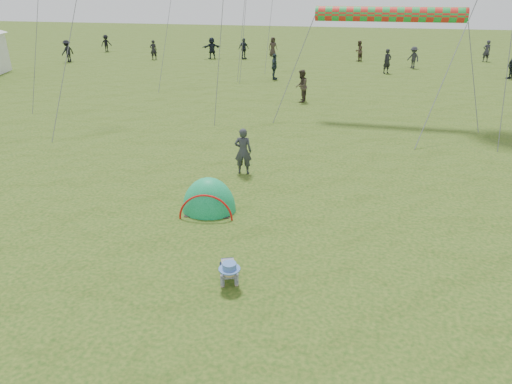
# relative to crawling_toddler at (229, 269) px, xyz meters

# --- Properties ---
(ground) EXTENTS (140.00, 140.00, 0.00)m
(ground) POSITION_rel_crawling_toddler_xyz_m (-0.57, 0.42, -0.31)
(ground) COLOR #193F10
(crawling_toddler) EXTENTS (0.82, 0.96, 0.62)m
(crawling_toddler) POSITION_rel_crawling_toddler_xyz_m (0.00, 0.00, 0.00)
(crawling_toddler) COLOR black
(crawling_toddler) RESTS_ON ground
(popup_tent) EXTENTS (1.68, 1.46, 1.94)m
(popup_tent) POSITION_rel_crawling_toddler_xyz_m (-1.50, 3.15, -0.31)
(popup_tent) COLOR #027B30
(popup_tent) RESTS_ON ground
(standing_adult) EXTENTS (0.61, 0.44, 1.57)m
(standing_adult) POSITION_rel_crawling_toddler_xyz_m (-1.28, 6.08, 0.47)
(standing_adult) COLOR #2F3036
(standing_adult) RESTS_ON ground
(crowd_person_0) EXTENTS (0.71, 0.56, 1.73)m
(crowd_person_0) POSITION_rel_crawling_toddler_xyz_m (12.15, 35.46, 0.55)
(crowd_person_0) COLOR #2C2A36
(crowd_person_0) RESTS_ON ground
(crowd_person_1) EXTENTS (0.70, 0.87, 1.72)m
(crowd_person_1) POSITION_rel_crawling_toddler_xyz_m (-0.90, 17.00, 0.55)
(crowd_person_1) COLOR #40352D
(crowd_person_1) RESTS_ON ground
(crowd_person_2) EXTENTS (0.45, 1.01, 1.70)m
(crowd_person_2) POSITION_rel_crawling_toddler_xyz_m (-3.63, 23.27, 0.54)
(crowd_person_2) COLOR #27353A
(crowd_person_2) RESTS_ON ground
(crowd_person_3) EXTENTS (0.94, 1.27, 1.76)m
(crowd_person_3) POSITION_rel_crawling_toddler_xyz_m (-22.08, 27.24, 0.57)
(crowd_person_3) COLOR black
(crowd_person_3) RESTS_ON ground
(crowd_person_5) EXTENTS (1.68, 1.37, 1.80)m
(crowd_person_5) POSITION_rel_crawling_toddler_xyz_m (-10.90, 31.82, 0.59)
(crowd_person_5) COLOR #1C212E
(crowd_person_5) RESTS_ON ground
(crowd_person_6) EXTENTS (0.75, 0.71, 1.72)m
(crowd_person_6) POSITION_rel_crawling_toddler_xyz_m (3.86, 27.48, 0.55)
(crowd_person_6) COLOR black
(crowd_person_6) RESTS_ON ground
(crowd_person_7) EXTENTS (0.97, 1.03, 1.67)m
(crowd_person_7) POSITION_rel_crawling_toddler_xyz_m (1.67, 33.24, 0.53)
(crowd_person_7) COLOR #423229
(crowd_person_7) RESTS_ON ground
(crowd_person_8) EXTENTS (1.00, 1.04, 1.74)m
(crowd_person_8) POSITION_rel_crawling_toddler_xyz_m (-8.14, 32.29, 0.56)
(crowd_person_8) COLOR #1C222D
(crowd_person_8) RESTS_ON ground
(crowd_person_9) EXTENTS (1.10, 1.16, 1.58)m
(crowd_person_9) POSITION_rel_crawling_toddler_xyz_m (-22.42, 34.02, 0.48)
(crowd_person_9) COLOR black
(crowd_person_9) RESTS_ON ground
(crowd_person_10) EXTENTS (0.97, 0.88, 1.66)m
(crowd_person_10) POSITION_rel_crawling_toddler_xyz_m (-6.02, 34.69, 0.52)
(crowd_person_10) COLOR #332923
(crowd_person_10) RESTS_ON ground
(crowd_person_12) EXTENTS (0.71, 0.66, 1.62)m
(crowd_person_12) POSITION_rel_crawling_toddler_xyz_m (-15.66, 30.17, 0.50)
(crowd_person_12) COLOR black
(crowd_person_12) RESTS_ON ground
(crowd_person_14) EXTENTS (1.02, 1.00, 1.72)m
(crowd_person_14) POSITION_rel_crawling_toddler_xyz_m (12.08, 27.20, 0.55)
(crowd_person_14) COLOR black
(crowd_person_14) RESTS_ON ground
(crowd_person_15) EXTENTS (1.16, 1.16, 1.61)m
(crowd_person_15) POSITION_rel_crawling_toddler_xyz_m (5.89, 30.38, 0.49)
(crowd_person_15) COLOR #29292E
(crowd_person_15) RESTS_ON ground
(rainbow_tube_kite) EXTENTS (6.44, 0.64, 0.64)m
(rainbow_tube_kite) POSITION_rel_crawling_toddler_xyz_m (3.18, 14.49, 4.34)
(rainbow_tube_kite) COLOR red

